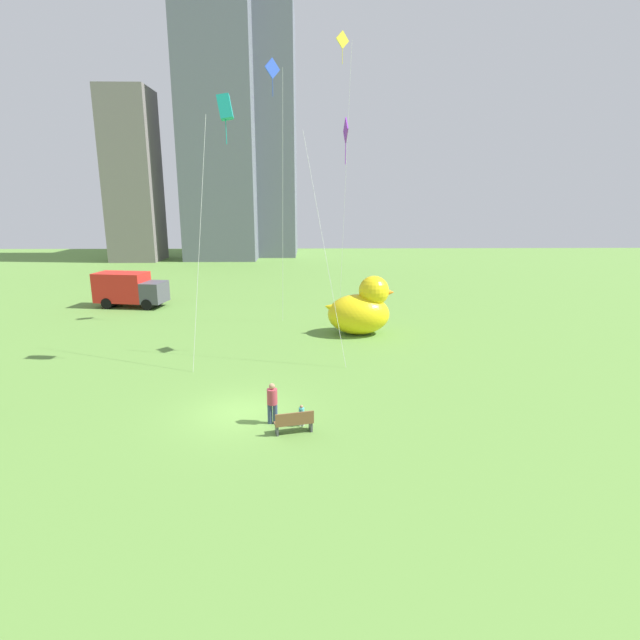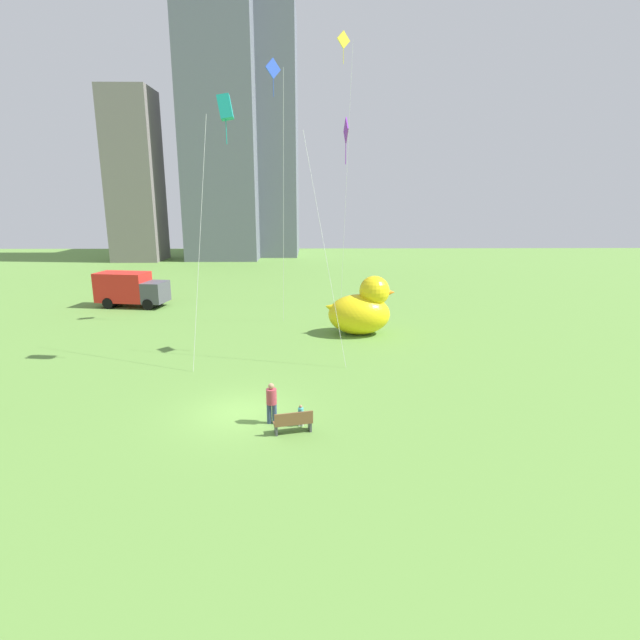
# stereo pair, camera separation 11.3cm
# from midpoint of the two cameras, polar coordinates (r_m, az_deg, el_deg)

# --- Properties ---
(ground_plane) EXTENTS (140.00, 140.00, 0.00)m
(ground_plane) POSITION_cam_midpoint_polar(r_m,az_deg,el_deg) (21.51, -9.22, -10.50)
(ground_plane) COLOR #5F8F3D
(park_bench) EXTENTS (1.56, 0.79, 0.90)m
(park_bench) POSITION_cam_midpoint_polar(r_m,az_deg,el_deg) (19.37, -3.17, -11.64)
(park_bench) COLOR brown
(park_bench) RESTS_ON ground
(person_adult) EXTENTS (0.42, 0.42, 1.70)m
(person_adult) POSITION_cam_midpoint_polar(r_m,az_deg,el_deg) (20.04, -5.68, -9.32)
(person_adult) COLOR #38476B
(person_adult) RESTS_ON ground
(person_child) EXTENTS (0.22, 0.22, 0.90)m
(person_child) POSITION_cam_midpoint_polar(r_m,az_deg,el_deg) (19.91, -2.31, -10.82)
(person_child) COLOR silver
(person_child) RESTS_ON ground
(giant_inflatable_duck) EXTENTS (4.70, 3.02, 3.90)m
(giant_inflatable_duck) POSITION_cam_midpoint_polar(r_m,az_deg,el_deg) (32.77, 4.66, 1.22)
(giant_inflatable_duck) COLOR yellow
(giant_inflatable_duck) RESTS_ON ground
(box_truck) EXTENTS (5.95, 3.17, 2.85)m
(box_truck) POSITION_cam_midpoint_polar(r_m,az_deg,el_deg) (43.93, -21.17, 3.27)
(box_truck) COLOR red
(box_truck) RESTS_ON ground
(city_skyline) EXTENTS (25.98, 17.34, 41.11)m
(city_skyline) POSITION_cam_midpoint_polar(r_m,az_deg,el_deg) (78.74, -10.30, 20.65)
(city_skyline) COLOR gray
(city_skyline) RESTS_ON ground
(kite_yellow) EXTENTS (1.25, 1.13, 21.05)m
(kite_yellow) POSITION_cam_midpoint_polar(r_m,az_deg,el_deg) (42.57, 2.57, 27.67)
(kite_yellow) COLOR silver
(kite_yellow) RESTS_ON ground
(kite_purple) EXTENTS (2.34, 2.88, 12.87)m
(kite_purple) POSITION_cam_midpoint_polar(r_m,az_deg,el_deg) (27.34, 2.64, 19.81)
(kite_purple) COLOR silver
(kite_purple) RESTS_ON ground
(kite_teal) EXTENTS (2.46, 3.41, 13.70)m
(kite_teal) POSITION_cam_midpoint_polar(r_m,az_deg,el_deg) (26.51, -11.05, 22.72)
(kite_teal) COLOR silver
(kite_teal) RESTS_ON ground
(kite_blue) EXTENTS (1.18, 1.17, 17.56)m
(kite_blue) POSITION_cam_midpoint_polar(r_m,az_deg,el_deg) (35.63, -5.47, 25.28)
(kite_blue) COLOR silver
(kite_blue) RESTS_ON ground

